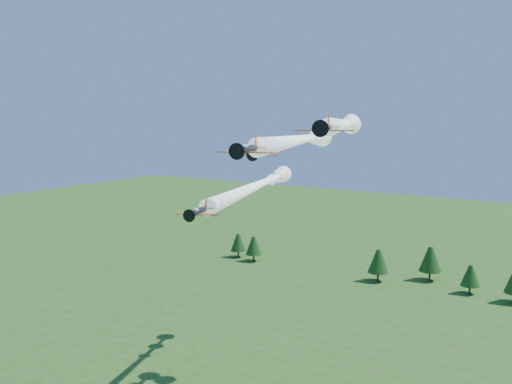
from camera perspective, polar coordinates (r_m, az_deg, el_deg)
The scene contains 5 objects.
plane_lead at distance 95.95m, azimuth 4.66°, elevation 5.26°, with size 17.12×49.32×3.70m.
plane_left at distance 112.06m, azimuth 0.43°, elevation 0.79°, with size 21.22×57.11×3.70m.
plane_right at distance 98.03m, azimuth 8.88°, elevation 6.71°, with size 17.75×41.96×3.70m.
plane_slot at distance 82.90m, azimuth 0.27°, elevation 3.88°, with size 6.39×7.10×2.25m.
treeline at distance 180.87m, azimuth 23.45°, elevation -7.70°, with size 170.06×18.41×10.96m.
Camera 1 is at (41.44, -64.02, 52.99)m, focal length 40.00 mm.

